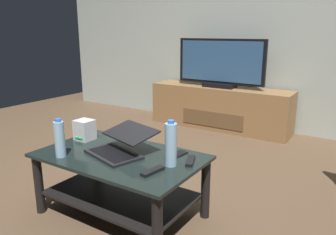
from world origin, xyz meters
TOP-DOWN VIEW (x-y plane):
  - ground_plane at (0.00, 0.00)m, footprint 7.68×7.68m
  - back_wall at (0.00, 2.39)m, footprint 6.40×0.12m
  - coffee_table at (-0.09, -0.23)m, footprint 1.08×0.66m
  - media_cabinet at (-0.41, 2.07)m, footprint 1.80×0.43m
  - television at (-0.41, 2.04)m, footprint 1.14×0.20m
  - laptop at (-0.10, -0.21)m, footprint 0.46×0.46m
  - router_box at (-0.52, -0.13)m, footprint 0.13×0.12m
  - water_bottle_near at (-0.39, -0.46)m, footprint 0.07×0.07m
  - water_bottle_far at (0.29, -0.20)m, footprint 0.07×0.07m
  - cell_phone at (0.23, -0.03)m, footprint 0.09×0.15m
  - tv_remote at (0.36, -0.10)m, footprint 0.10×0.16m
  - soundbar_remote at (0.26, -0.35)m, footprint 0.07×0.16m

SIDE VIEW (x-z plane):
  - ground_plane at x=0.00m, z-range 0.00..0.00m
  - media_cabinet at x=-0.41m, z-range 0.00..0.53m
  - coffee_table at x=-0.09m, z-range 0.08..0.51m
  - cell_phone at x=0.23m, z-range 0.43..0.44m
  - tv_remote at x=0.36m, z-range 0.43..0.45m
  - soundbar_remote at x=0.26m, z-range 0.43..0.45m
  - laptop at x=-0.10m, z-range 0.41..0.57m
  - router_box at x=-0.52m, z-range 0.43..0.58m
  - water_bottle_near at x=-0.39m, z-range 0.43..0.68m
  - water_bottle_far at x=0.29m, z-range 0.43..0.71m
  - television at x=-0.41m, z-range 0.52..1.12m
  - back_wall at x=0.00m, z-range 0.00..2.80m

